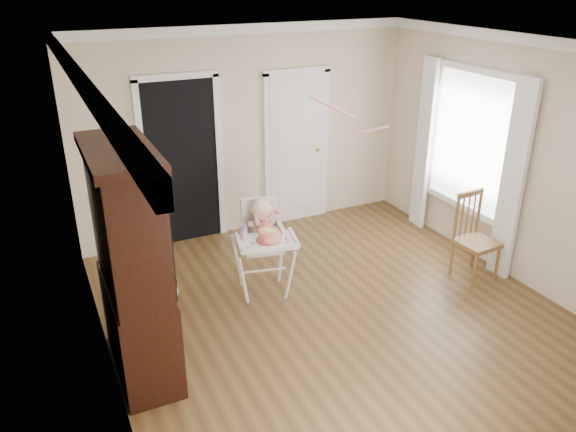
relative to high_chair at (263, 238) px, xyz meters
name	(u,v)px	position (x,y,z in m)	size (l,w,h in m)	color
floor	(340,318)	(0.51, -0.82, -0.67)	(5.00, 5.00, 0.00)	#52371C
ceiling	(353,48)	(0.51, -0.82, 2.03)	(5.00, 5.00, 0.00)	white
wall_back	(248,132)	(0.51, 1.68, 0.68)	(4.50, 4.50, 0.00)	beige
wall_left	(97,243)	(-1.74, -0.82, 0.68)	(5.00, 5.00, 0.00)	beige
wall_right	(524,164)	(2.76, -0.82, 0.68)	(5.00, 5.00, 0.00)	beige
crown_molding	(352,55)	(0.51, -0.82, 1.97)	(4.50, 5.00, 0.12)	white
doorway	(182,160)	(-0.39, 1.66, 0.44)	(1.06, 0.05, 2.22)	black
closet_door	(297,150)	(1.21, 1.65, 0.36)	(0.96, 0.09, 2.13)	white
window_right	(467,151)	(2.69, -0.02, 0.62)	(0.13, 1.84, 2.30)	white
high_chair	(263,238)	(0.00, 0.00, 0.00)	(0.76, 0.88, 1.08)	white
baby	(262,222)	(0.01, 0.03, 0.17)	(0.32, 0.28, 0.50)	beige
cake	(269,236)	(-0.04, -0.26, 0.15)	(0.27, 0.27, 0.13)	silver
sippy_cup	(244,233)	(-0.25, -0.11, 0.16)	(0.07, 0.07, 0.18)	pink
china_cabinet	(133,266)	(-1.47, -0.73, 0.37)	(0.54, 1.22, 2.06)	black
dining_chair	(475,240)	(2.32, -0.71, -0.19)	(0.44, 0.44, 1.02)	brown
streamer	(332,107)	(0.40, -0.70, 1.52)	(0.03, 0.50, 0.02)	pink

